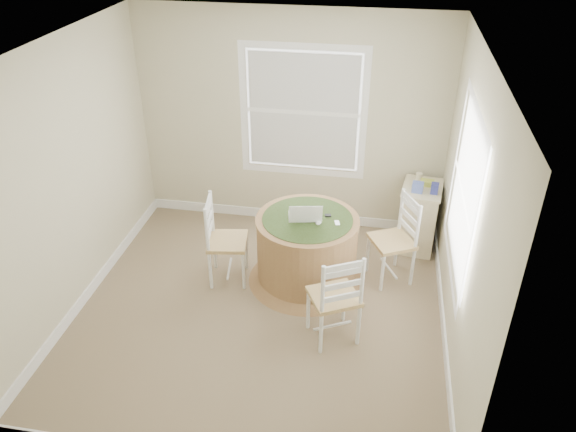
# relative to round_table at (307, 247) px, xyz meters

# --- Properties ---
(room) EXTENTS (3.64, 3.64, 2.64)m
(room) POSITION_rel_round_table_xyz_m (-0.22, -0.43, 0.88)
(room) COLOR #92795D
(room) RESTS_ON ground
(round_table) EXTENTS (1.24, 1.24, 0.77)m
(round_table) POSITION_rel_round_table_xyz_m (0.00, 0.00, 0.00)
(round_table) COLOR olive
(round_table) RESTS_ON ground
(chair_left) EXTENTS (0.46, 0.48, 0.95)m
(chair_left) POSITION_rel_round_table_xyz_m (-0.82, -0.12, 0.06)
(chair_left) COLOR white
(chair_left) RESTS_ON ground
(chair_near) EXTENTS (0.56, 0.55, 0.95)m
(chair_near) POSITION_rel_round_table_xyz_m (0.37, -0.83, 0.06)
(chair_near) COLOR white
(chair_near) RESTS_ON ground
(chair_right) EXTENTS (0.55, 0.56, 0.95)m
(chair_right) POSITION_rel_round_table_xyz_m (0.87, 0.18, 0.06)
(chair_right) COLOR white
(chair_right) RESTS_ON ground
(laptop) EXTENTS (0.38, 0.35, 0.23)m
(laptop) POSITION_rel_round_table_xyz_m (-0.02, -0.00, 0.38)
(laptop) COLOR white
(laptop) RESTS_ON round_table
(mouse) EXTENTS (0.08, 0.11, 0.03)m
(mouse) POSITION_rel_round_table_xyz_m (0.12, -0.06, 0.35)
(mouse) COLOR white
(mouse) RESTS_ON round_table
(phone) EXTENTS (0.06, 0.10, 0.02)m
(phone) POSITION_rel_round_table_xyz_m (0.31, -0.03, 0.35)
(phone) COLOR #B7BABF
(phone) RESTS_ON round_table
(keys) EXTENTS (0.07, 0.06, 0.02)m
(keys) POSITION_rel_round_table_xyz_m (0.20, 0.09, 0.35)
(keys) COLOR black
(keys) RESTS_ON round_table
(corner_chest) EXTENTS (0.50, 0.63, 0.77)m
(corner_chest) POSITION_rel_round_table_xyz_m (1.17, 0.88, -0.03)
(corner_chest) COLOR beige
(corner_chest) RESTS_ON ground
(tissue_box) EXTENTS (0.13, 0.13, 0.10)m
(tissue_box) POSITION_rel_round_table_xyz_m (1.11, 0.77, 0.41)
(tissue_box) COLOR #5367BE
(tissue_box) RESTS_ON corner_chest
(box_yellow) EXTENTS (0.16, 0.12, 0.06)m
(box_yellow) POSITION_rel_round_table_xyz_m (1.22, 0.93, 0.39)
(box_yellow) COLOR #BCC746
(box_yellow) RESTS_ON corner_chest
(box_blue) EXTENTS (0.09, 0.09, 0.12)m
(box_blue) POSITION_rel_round_table_xyz_m (1.29, 0.76, 0.42)
(box_blue) COLOR #303691
(box_blue) RESTS_ON corner_chest
(cup_cream) EXTENTS (0.07, 0.07, 0.09)m
(cup_cream) POSITION_rel_round_table_xyz_m (1.13, 1.04, 0.40)
(cup_cream) COLOR beige
(cup_cream) RESTS_ON corner_chest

